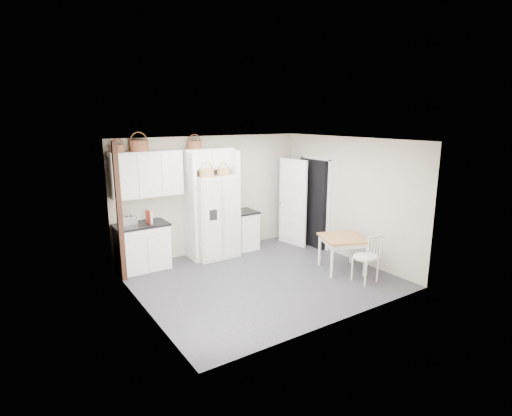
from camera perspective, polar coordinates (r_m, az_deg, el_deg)
floor at (r=7.72m, az=0.74°, el=-9.98°), size 4.50×4.50×0.00m
ceiling at (r=7.13m, az=0.80°, el=9.67°), size 4.50×4.50×0.00m
wall_back at (r=9.01m, az=-6.38°, el=1.91°), size 4.50×0.00×4.50m
wall_left at (r=6.37m, az=-16.26°, el=-3.10°), size 0.00×4.00×4.00m
wall_right at (r=8.75m, az=13.07°, el=1.34°), size 0.00×4.00×4.00m
refrigerator at (r=8.69m, az=-6.05°, el=-1.21°), size 0.93×0.74×1.79m
base_cab_left at (r=8.32m, az=-15.93°, el=-5.45°), size 0.98×0.62×0.90m
base_cab_right at (r=9.27m, az=-1.69°, el=-3.23°), size 0.49×0.59×0.86m
dining_table at (r=8.19m, az=12.22°, el=-6.36°), size 1.08×1.08×0.68m
windsor_chair at (r=7.69m, az=15.38°, el=-6.73°), size 0.47×0.43×0.96m
counter_left at (r=8.19m, az=-16.13°, el=-2.31°), size 1.02×0.66×0.04m
counter_right at (r=9.16m, az=-1.71°, el=-0.53°), size 0.53×0.62×0.04m
toaster at (r=8.04m, az=-17.68°, el=-1.83°), size 0.30×0.19×0.19m
cookbook_red at (r=8.12m, az=-15.07°, el=-1.26°), size 0.07×0.18×0.27m
cookbook_cream at (r=8.13m, az=-14.94°, el=-1.25°), size 0.06×0.18×0.26m
basket_upper_a at (r=7.99m, az=-19.16°, el=8.04°), size 0.26×0.26×0.15m
basket_upper_b at (r=8.10m, az=-16.36°, el=8.52°), size 0.36×0.36×0.21m
basket_bridge_a at (r=8.52m, az=-8.77°, el=8.92°), size 0.30×0.30×0.17m
basket_fridge_a at (r=8.34m, az=-7.06°, el=5.00°), size 0.31×0.31×0.16m
basket_fridge_b at (r=8.52m, az=-4.68°, el=5.16°), size 0.27×0.27×0.15m
upper_cabinet at (r=8.19m, az=-15.35°, el=4.70°), size 1.40×0.34×0.90m
bridge_cabinet at (r=8.67m, az=-6.89°, el=6.99°), size 1.12×0.34×0.45m
fridge_panel_left at (r=8.49m, az=-9.40°, el=0.12°), size 0.08×0.60×2.30m
fridge_panel_right at (r=8.94m, az=-3.43°, el=0.92°), size 0.08×0.60×2.30m
trim_post at (r=7.65m, az=-18.93°, el=-0.66°), size 0.09×0.09×2.60m
doorway_void at (r=9.45m, az=8.24°, el=0.67°), size 0.18×0.85×2.05m
door_slab at (r=9.47m, az=5.27°, el=0.78°), size 0.21×0.79×2.05m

